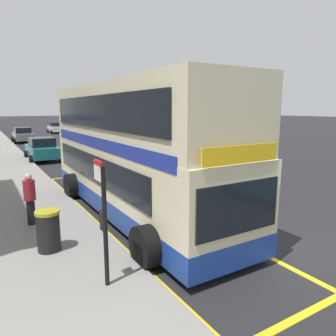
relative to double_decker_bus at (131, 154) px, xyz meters
The scene contains 9 objects.
ground_plane 27.18m from the double_decker_bus, 84.80° to the left, with size 260.00×260.00×0.00m, color black.
double_decker_bus is the anchor object (origin of this frame).
bus_bay_markings 2.06m from the double_decker_bus, 103.70° to the left, with size 3.05×13.81×0.01m.
bus_stop_sign 4.86m from the double_decker_bus, 120.97° to the right, with size 0.09×0.51×2.48m.
parked_car_white_kerbside 39.22m from the double_decker_bus, 82.08° to the left, with size 2.09×4.20×1.62m.
parked_car_teal_ahead 13.57m from the double_decker_bus, 93.07° to the left, with size 2.09×4.20×1.62m.
parked_car_grey_far 27.26m from the double_decker_bus, 90.88° to the left, with size 2.09×4.20×1.62m.
pedestrian_waiting_near_sign 3.46m from the double_decker_bus, behind, with size 0.34×0.34×1.58m.
litter_bin 4.02m from the double_decker_bus, 147.62° to the right, with size 0.58×0.58×1.02m.
Camera 1 is at (-6.85, -4.74, 3.61)m, focal length 33.41 mm.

